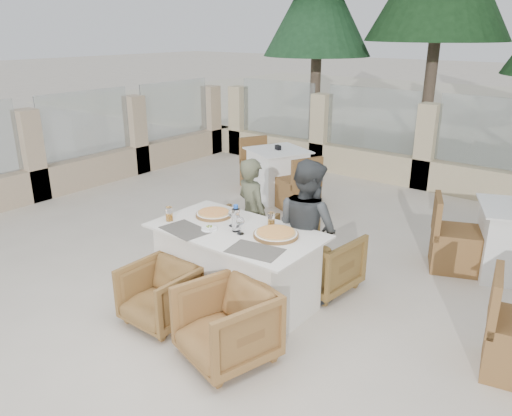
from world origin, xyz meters
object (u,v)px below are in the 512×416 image
Objects in this scene: wine_glass_centre at (232,217)px; wine_glass_near at (240,225)px; beer_glass_left at (169,214)px; beer_glass_right at (271,219)px; armchair_far_left at (239,242)px; armchair_far_right at (322,260)px; pizza_left at (214,214)px; diner_right at (307,229)px; bg_table_a at (278,174)px; water_bottle at (236,218)px; pizza_right at (276,234)px; olive_dish at (209,228)px; armchair_near_left at (161,294)px; diner_left at (252,215)px; dining_table at (237,267)px; armchair_near_right at (226,324)px.

wine_glass_centre is 0.21m from wine_glass_near.
beer_glass_right is at bearing 29.90° from beer_glass_left.
armchair_far_left reaches higher than armchair_far_right.
beer_glass_right reaches higher than armchair_far_left.
wine_glass_centre is (0.32, -0.09, 0.07)m from pizza_left.
bg_table_a is (-1.99, 2.29, -0.31)m from diner_right.
water_bottle is 1.39× the size of wine_glass_centre.
wine_glass_centre is at bearing -15.34° from pizza_left.
pizza_right is 0.29× the size of diner_right.
wine_glass_centre is at bearing 60.06° from diner_right.
olive_dish reaches higher than armchair_near_left.
pizza_left is 0.62m from beer_glass_right.
armchair_near_left is at bearing 67.32° from armchair_far_right.
armchair_far_right is at bearing 41.17° from beer_glass_left.
diner_right is (1.08, 0.79, -0.14)m from beer_glass_left.
diner_left reaches higher than water_bottle.
wine_glass_near is at bearing 71.81° from armchair_far_right.
diner_left is (-0.38, 0.72, -0.27)m from water_bottle.
wine_glass_near reaches higher than armchair_far_right.
armchair_far_right is at bearing 81.53° from pizza_right.
wine_glass_centre is (-0.09, 0.05, 0.48)m from dining_table.
pizza_left is 0.88× the size of pizza_right.
diner_right reaches higher than pizza_left.
pizza_left is 0.52× the size of armchair_near_right.
bg_table_a is at bearing -41.58° from diner_left.
dining_table is 11.62× the size of beer_glass_left.
dining_table is at bearing 119.70° from armchair_far_left.
diner_left reaches higher than beer_glass_right.
dining_table is 0.49m from wine_glass_centre.
beer_glass_left reaches higher than armchair_near_right.
wine_glass_near is at bearing -20.20° from water_bottle.
beer_glass_right is (0.86, 0.50, -0.00)m from beer_glass_left.
water_bottle is (-0.36, -0.13, 0.10)m from pizza_right.
pizza_right is 0.58× the size of armchair_far_left.
armchair_near_left is at bearing -105.38° from olive_dish.
armchair_near_left is at bearing 110.31° from diner_left.
olive_dish is 1.25m from armchair_far_right.
armchair_far_left is (-0.66, 0.31, -0.52)m from beer_glass_right.
pizza_left reaches higher than armchair_near_left.
diner_left is at bearing 143.43° from beer_glass_right.
water_bottle is 0.09m from wine_glass_near.
pizza_left is (-0.41, 0.14, 0.41)m from dining_table.
pizza_left is at bearing -42.18° from bg_table_a.
olive_dish is at bearing -40.79° from bg_table_a.
water_bottle is at bearing 70.72° from diner_right.
dining_table is 8.70× the size of wine_glass_centre.
armchair_far_left is (-0.37, 0.53, -0.54)m from wine_glass_centre.
diner_right is (0.04, 0.46, -0.10)m from pizza_right.
water_bottle is 0.97m from armchair_far_left.
olive_dish is 0.16× the size of armchair_far_left.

